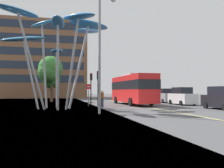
{
  "coord_description": "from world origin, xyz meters",
  "views": [
    {
      "loc": [
        -8.1,
        -20.19,
        1.69
      ],
      "look_at": [
        -1.79,
        6.88,
        2.5
      ],
      "focal_mm": 38.39,
      "sensor_mm": 36.0,
      "label": 1
    }
  ],
  "objects_px": {
    "car_parked_far": "(165,96)",
    "no_entry_sign": "(89,91)",
    "red_bus": "(132,88)",
    "traffic_light_kerb_far": "(91,82)",
    "traffic_light_kerb_near": "(98,81)",
    "street_lamp": "(103,40)",
    "pedestrian": "(102,99)",
    "car_parked_near": "(223,99)",
    "car_side_street": "(145,95)",
    "car_far_side": "(131,94)",
    "leaf_sculpture": "(60,33)",
    "car_parked_mid": "(182,97)"
  },
  "relations": [
    {
      "from": "car_side_street",
      "to": "red_bus",
      "type": "bearing_deg",
      "value": -117.7
    },
    {
      "from": "street_lamp",
      "to": "car_parked_far",
      "type": "bearing_deg",
      "value": 50.64
    },
    {
      "from": "leaf_sculpture",
      "to": "pedestrian",
      "type": "bearing_deg",
      "value": 11.22
    },
    {
      "from": "car_side_street",
      "to": "car_far_side",
      "type": "xyz_separation_m",
      "value": [
        -0.36,
        6.77,
        0.15
      ]
    },
    {
      "from": "car_far_side",
      "to": "car_side_street",
      "type": "bearing_deg",
      "value": -86.99
    },
    {
      "from": "car_parked_far",
      "to": "no_entry_sign",
      "type": "xyz_separation_m",
      "value": [
        -11.87,
        -5.2,
        0.69
      ]
    },
    {
      "from": "leaf_sculpture",
      "to": "car_side_street",
      "type": "distance_m",
      "value": 23.1
    },
    {
      "from": "red_bus",
      "to": "street_lamp",
      "type": "distance_m",
      "value": 12.73
    },
    {
      "from": "pedestrian",
      "to": "car_parked_near",
      "type": "bearing_deg",
      "value": -24.21
    },
    {
      "from": "car_parked_near",
      "to": "pedestrian",
      "type": "distance_m",
      "value": 11.45
    },
    {
      "from": "red_bus",
      "to": "traffic_light_kerb_far",
      "type": "bearing_deg",
      "value": -178.32
    },
    {
      "from": "traffic_light_kerb_near",
      "to": "traffic_light_kerb_far",
      "type": "bearing_deg",
      "value": 90.21
    },
    {
      "from": "street_lamp",
      "to": "no_entry_sign",
      "type": "distance_m",
      "value": 10.25
    },
    {
      "from": "car_side_street",
      "to": "pedestrian",
      "type": "bearing_deg",
      "value": -123.87
    },
    {
      "from": "car_parked_near",
      "to": "car_far_side",
      "type": "relative_size",
      "value": 1.01
    },
    {
      "from": "leaf_sculpture",
      "to": "street_lamp",
      "type": "relative_size",
      "value": 1.16
    },
    {
      "from": "car_parked_near",
      "to": "street_lamp",
      "type": "distance_m",
      "value": 12.54
    },
    {
      "from": "car_parked_near",
      "to": "street_lamp",
      "type": "bearing_deg",
      "value": -172.2
    },
    {
      "from": "traffic_light_kerb_near",
      "to": "car_side_street",
      "type": "relative_size",
      "value": 0.85
    },
    {
      "from": "car_far_side",
      "to": "no_entry_sign",
      "type": "bearing_deg",
      "value": -120.06
    },
    {
      "from": "car_parked_mid",
      "to": "car_parked_far",
      "type": "relative_size",
      "value": 1.04
    },
    {
      "from": "car_parked_far",
      "to": "pedestrian",
      "type": "height_order",
      "value": "car_parked_far"
    },
    {
      "from": "traffic_light_kerb_near",
      "to": "traffic_light_kerb_far",
      "type": "relative_size",
      "value": 0.96
    },
    {
      "from": "car_parked_near",
      "to": "car_side_street",
      "type": "distance_m",
      "value": 20.44
    },
    {
      "from": "car_parked_mid",
      "to": "car_far_side",
      "type": "height_order",
      "value": "car_far_side"
    },
    {
      "from": "car_parked_mid",
      "to": "street_lamp",
      "type": "relative_size",
      "value": 0.48
    },
    {
      "from": "red_bus",
      "to": "car_parked_mid",
      "type": "bearing_deg",
      "value": -17.84
    },
    {
      "from": "traffic_light_kerb_near",
      "to": "car_parked_far",
      "type": "xyz_separation_m",
      "value": [
        11.4,
        8.94,
        -1.67
      ]
    },
    {
      "from": "red_bus",
      "to": "car_side_street",
      "type": "distance_m",
      "value": 12.75
    },
    {
      "from": "car_parked_near",
      "to": "car_parked_far",
      "type": "relative_size",
      "value": 1.06
    },
    {
      "from": "traffic_light_kerb_near",
      "to": "car_far_side",
      "type": "distance_m",
      "value": 25.46
    },
    {
      "from": "red_bus",
      "to": "car_parked_far",
      "type": "xyz_separation_m",
      "value": [
        6.24,
        3.91,
        -1.1
      ]
    },
    {
      "from": "car_parked_mid",
      "to": "street_lamp",
      "type": "xyz_separation_m",
      "value": [
        -11.54,
        -8.94,
        4.53
      ]
    },
    {
      "from": "red_bus",
      "to": "street_lamp",
      "type": "height_order",
      "value": "street_lamp"
    },
    {
      "from": "car_parked_mid",
      "to": "leaf_sculpture",
      "type": "bearing_deg",
      "value": -166.56
    },
    {
      "from": "car_parked_near",
      "to": "car_parked_mid",
      "type": "distance_m",
      "value": 7.35
    },
    {
      "from": "car_parked_near",
      "to": "car_parked_mid",
      "type": "xyz_separation_m",
      "value": [
        -0.04,
        7.35,
        0.01
      ]
    },
    {
      "from": "car_parked_mid",
      "to": "traffic_light_kerb_far",
      "type": "bearing_deg",
      "value": 171.18
    },
    {
      "from": "street_lamp",
      "to": "pedestrian",
      "type": "distance_m",
      "value": 7.89
    },
    {
      "from": "car_parked_far",
      "to": "car_parked_mid",
      "type": "bearing_deg",
      "value": -95.04
    },
    {
      "from": "leaf_sculpture",
      "to": "car_parked_far",
      "type": "bearing_deg",
      "value": 31.4
    },
    {
      "from": "street_lamp",
      "to": "pedestrian",
      "type": "relative_size",
      "value": 5.06
    },
    {
      "from": "leaf_sculpture",
      "to": "pedestrian",
      "type": "relative_size",
      "value": 5.87
    },
    {
      "from": "car_side_street",
      "to": "car_parked_far",
      "type": "bearing_deg",
      "value": -87.36
    },
    {
      "from": "car_parked_mid",
      "to": "street_lamp",
      "type": "distance_m",
      "value": 15.28
    },
    {
      "from": "traffic_light_kerb_near",
      "to": "street_lamp",
      "type": "xyz_separation_m",
      "value": [
        -0.64,
        -5.75,
        2.9
      ]
    },
    {
      "from": "leaf_sculpture",
      "to": "traffic_light_kerb_near",
      "type": "height_order",
      "value": "leaf_sculpture"
    },
    {
      "from": "traffic_light_kerb_near",
      "to": "street_lamp",
      "type": "height_order",
      "value": "street_lamp"
    },
    {
      "from": "car_parked_near",
      "to": "no_entry_sign",
      "type": "height_order",
      "value": "no_entry_sign"
    },
    {
      "from": "street_lamp",
      "to": "pedestrian",
      "type": "bearing_deg",
      "value": 79.74
    }
  ]
}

